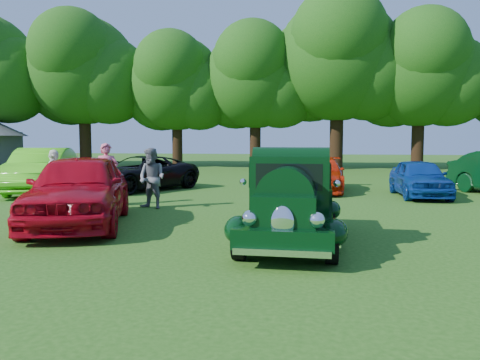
% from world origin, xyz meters
% --- Properties ---
extents(ground, '(120.00, 120.00, 0.00)m').
position_xyz_m(ground, '(0.00, 0.00, 0.00)').
color(ground, '#204F12').
rests_on(ground, ground).
extents(hero_pickup, '(1.98, 4.26, 1.66)m').
position_xyz_m(hero_pickup, '(1.68, -0.02, 0.72)').
color(hero_pickup, black).
rests_on(hero_pickup, ground).
extents(red_convertible, '(3.48, 5.27, 1.67)m').
position_xyz_m(red_convertible, '(-3.22, 0.97, 0.83)').
color(red_convertible, '#A80715').
rests_on(red_convertible, ground).
extents(back_car_lime, '(3.27, 5.39, 1.68)m').
position_xyz_m(back_car_lime, '(-8.07, 6.98, 0.84)').
color(back_car_lime, '#47BE19').
rests_on(back_car_lime, ground).
extents(back_car_black, '(4.25, 5.35, 1.35)m').
position_xyz_m(back_car_black, '(-4.80, 8.46, 0.68)').
color(back_car_black, black).
rests_on(back_car_black, ground).
extents(back_car_orange, '(1.93, 4.52, 1.30)m').
position_xyz_m(back_car_orange, '(2.16, 9.37, 0.65)').
color(back_car_orange, red).
rests_on(back_car_orange, ground).
extents(back_car_blue, '(1.74, 3.94, 1.32)m').
position_xyz_m(back_car_blue, '(5.57, 8.14, 0.66)').
color(back_car_blue, navy).
rests_on(back_car_blue, ground).
extents(spectator_pink, '(0.81, 0.69, 1.88)m').
position_xyz_m(spectator_pink, '(-4.15, 4.25, 0.94)').
color(spectator_pink, '#D65875').
rests_on(spectator_pink, ground).
extents(spectator_grey, '(1.01, 0.89, 1.74)m').
position_xyz_m(spectator_grey, '(-2.57, 3.84, 0.87)').
color(spectator_grey, slate).
rests_on(spectator_grey, ground).
extents(spectator_white, '(0.68, 1.07, 1.70)m').
position_xyz_m(spectator_white, '(-5.21, 3.16, 0.85)').
color(spectator_white, white).
rests_on(spectator_white, ground).
extents(tree_line, '(63.43, 9.58, 11.58)m').
position_xyz_m(tree_line, '(-1.47, 23.69, 6.71)').
color(tree_line, black).
rests_on(tree_line, ground).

